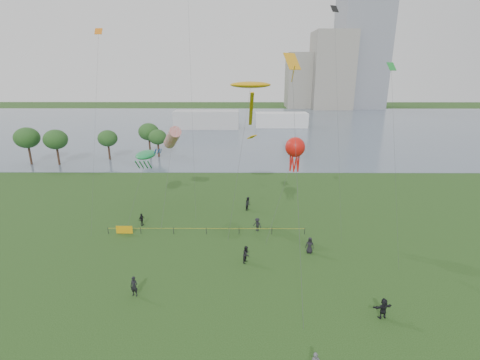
{
  "coord_description": "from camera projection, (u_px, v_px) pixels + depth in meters",
  "views": [
    {
      "loc": [
        0.22,
        -25.07,
        19.07
      ],
      "look_at": [
        0.0,
        10.0,
        8.0
      ],
      "focal_mm": 26.0,
      "sensor_mm": 36.0,
      "label": 1
    }
  ],
  "objects": [
    {
      "name": "kite_octopus",
      "position": [
        295.0,
        148.0,
        40.71
      ],
      "size": [
        4.67,
        5.27,
        11.67
      ],
      "rotation": [
        0.0,
        0.0,
        -0.11
      ],
      "color": "#3F3F42"
    },
    {
      "name": "spectator_e",
      "position": [
        383.0,
        308.0,
        27.8
      ],
      "size": [
        1.71,
        0.85,
        1.77
      ],
      "primitive_type": "imported",
      "rotation": [
        0.0,
        0.0,
        3.35
      ],
      "color": "black",
      "rests_on": "ground_plane"
    },
    {
      "name": "trees",
      "position": [
        93.0,
        137.0,
        75.68
      ],
      "size": [
        30.05,
        14.7,
        7.88
      ],
      "color": "#362318",
      "rests_on": "ground_plane"
    },
    {
      "name": "fence",
      "position": [
        156.0,
        230.0,
        42.29
      ],
      "size": [
        24.07,
        0.07,
        1.05
      ],
      "color": "black",
      "rests_on": "ground_plane"
    },
    {
      "name": "building_mid",
      "position": [
        331.0,
        71.0,
        178.15
      ],
      "size": [
        20.0,
        20.0,
        38.0
      ],
      "primitive_type": "cube",
      "color": "gray",
      "rests_on": "ground_plane"
    },
    {
      "name": "spectator_c",
      "position": [
        142.0,
        219.0,
        44.59
      ],
      "size": [
        0.8,
        1.02,
        1.61
      ],
      "primitive_type": "imported",
      "rotation": [
        0.0,
        0.0,
        1.07
      ],
      "color": "black",
      "rests_on": "ground_plane"
    },
    {
      "name": "kite_windsock",
      "position": [
        172.0,
        138.0,
        47.0
      ],
      "size": [
        4.14,
        9.11,
        12.23
      ],
      "rotation": [
        0.0,
        0.0,
        -0.18
      ],
      "color": "#3F3F42"
    },
    {
      "name": "lake",
      "position": [
        242.0,
        126.0,
        125.0
      ],
      "size": [
        400.0,
        120.0,
        0.08
      ],
      "primitive_type": "cube",
      "color": "slate",
      "rests_on": "ground_plane"
    },
    {
      "name": "small_kites",
      "position": [
        243.0,
        20.0,
        39.36
      ],
      "size": [
        32.86,
        14.22,
        10.86
      ],
      "color": "orange"
    },
    {
      "name": "kite_stingray",
      "position": [
        250.0,
        86.0,
        39.27
      ],
      "size": [
        4.92,
        9.93,
        17.9
      ],
      "rotation": [
        0.0,
        0.0,
        -0.14
      ],
      "color": "#3F3F42"
    },
    {
      "name": "kite_creature",
      "position": [
        146.0,
        155.0,
        47.7
      ],
      "size": [
        2.58,
        9.81,
        8.5
      ],
      "rotation": [
        0.0,
        0.0,
        -0.01
      ],
      "color": "#3F3F42"
    },
    {
      "name": "spectator_d",
      "position": [
        310.0,
        245.0,
        37.78
      ],
      "size": [
        1.02,
        0.8,
        1.83
      ],
      "primitive_type": "imported",
      "rotation": [
        0.0,
        0.0,
        -0.28
      ],
      "color": "black",
      "rests_on": "ground_plane"
    },
    {
      "name": "ground_plane",
      "position": [
        239.0,
        304.0,
        29.65
      ],
      "size": [
        400.0,
        400.0,
        0.0
      ],
      "primitive_type": "plane",
      "color": "#193711"
    },
    {
      "name": "spectator_a",
      "position": [
        246.0,
        254.0,
        35.92
      ],
      "size": [
        1.0,
        1.1,
        1.84
      ],
      "primitive_type": "imported",
      "rotation": [
        0.0,
        0.0,
        1.16
      ],
      "color": "black",
      "rests_on": "ground_plane"
    },
    {
      "name": "pavilion_right",
      "position": [
        281.0,
        120.0,
        122.27
      ],
      "size": [
        18.0,
        7.0,
        5.0
      ],
      "primitive_type": "cube",
      "color": "silver",
      "rests_on": "ground_plane"
    },
    {
      "name": "spectator_f",
      "position": [
        134.0,
        286.0,
        30.56
      ],
      "size": [
        0.76,
        0.58,
        1.87
      ],
      "primitive_type": "imported",
      "rotation": [
        0.0,
        0.0,
        -0.21
      ],
      "color": "black",
      "rests_on": "ground_plane"
    },
    {
      "name": "building_low",
      "position": [
        302.0,
        81.0,
        185.46
      ],
      "size": [
        16.0,
        18.0,
        28.0
      ],
      "primitive_type": "cube",
      "color": "gray",
      "rests_on": "ground_plane"
    },
    {
      "name": "spectator_b",
      "position": [
        257.0,
        225.0,
        42.99
      ],
      "size": [
        1.28,
        1.14,
        1.72
      ],
      "primitive_type": "imported",
      "rotation": [
        0.0,
        0.0,
        -0.58
      ],
      "color": "black",
      "rests_on": "ground_plane"
    },
    {
      "name": "spectator_g",
      "position": [
        248.0,
        203.0,
        49.5
      ],
      "size": [
        1.04,
        1.16,
        1.95
      ],
      "primitive_type": "imported",
      "rotation": [
        0.0,
        0.0,
        1.18
      ],
      "color": "black",
      "rests_on": "ground_plane"
    },
    {
      "name": "pavilion_left",
      "position": [
        207.0,
        120.0,
        119.41
      ],
      "size": [
        22.0,
        8.0,
        6.0
      ],
      "primitive_type": "cube",
      "color": "silver",
      "rests_on": "ground_plane"
    },
    {
      "name": "kite_delta",
      "position": [
        293.0,
        73.0,
        29.09
      ],
      "size": [
        1.68,
        9.65,
        20.5
      ],
      "rotation": [
        0.0,
        0.0,
        -0.26
      ],
      "color": "#3F3F42"
    }
  ]
}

